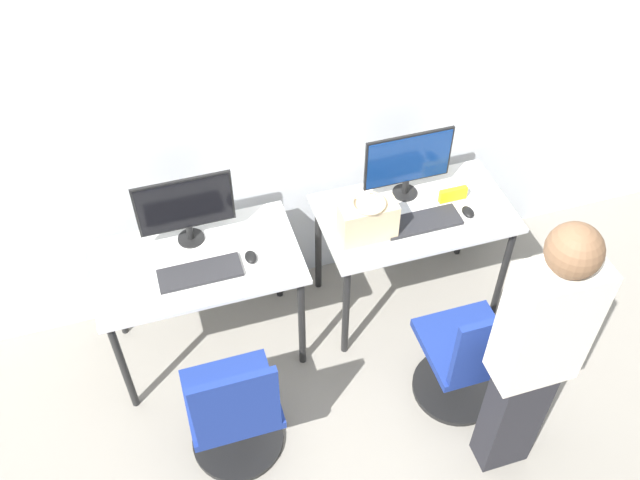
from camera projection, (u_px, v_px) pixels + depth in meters
ground_plane at (326, 362)px, 4.12m from camera, size 20.00×20.00×0.00m
wall_back at (284, 87)px, 3.59m from camera, size 12.00×0.05×2.80m
desk_left at (199, 273)px, 3.72m from camera, size 1.06×0.61×0.75m
monitor_left at (185, 207)px, 3.60m from camera, size 0.50×0.14×0.41m
keyboard_left at (200, 273)px, 3.58m from camera, size 0.42×0.16×0.02m
mouse_left at (251, 257)px, 3.65m from camera, size 0.06×0.09×0.03m
office_chair_left at (235, 414)px, 3.48m from camera, size 0.48×0.48×0.89m
desk_right at (414, 224)px, 3.97m from camera, size 1.06×0.61×0.75m
monitor_right at (408, 162)px, 3.84m from camera, size 0.50×0.14×0.41m
keyboard_right at (422, 222)px, 3.84m from camera, size 0.42×0.16×0.02m
mouse_right at (468, 212)px, 3.88m from camera, size 0.06×0.09×0.03m
office_chair_right at (469, 359)px, 3.70m from camera, size 0.48×0.48×0.89m
person_right at (536, 352)px, 3.07m from camera, size 0.36×0.22×1.66m
handbag at (368, 220)px, 3.69m from camera, size 0.30×0.18×0.25m
placard_right at (453, 194)px, 3.94m from camera, size 0.16×0.03×0.08m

